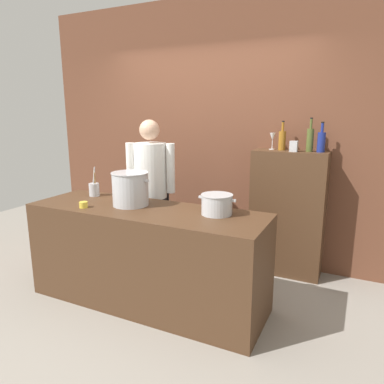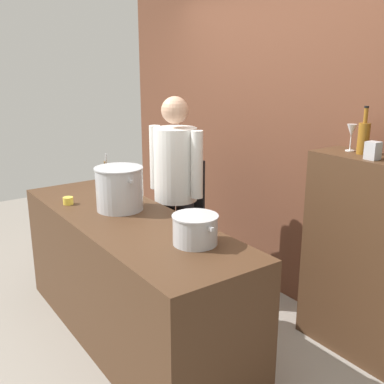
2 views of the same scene
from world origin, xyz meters
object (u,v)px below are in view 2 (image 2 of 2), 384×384
at_px(chef, 176,185).
at_px(stockpot_large, 119,189).
at_px(wine_glass_wide, 352,132).
at_px(utensil_crock, 105,181).
at_px(stockpot_small, 195,229).
at_px(butter_jar, 68,201).
at_px(spice_tin_silver, 373,151).
at_px(wine_bottle_amber, 364,137).

relative_size(chef, stockpot_large, 4.16).
relative_size(chef, wine_glass_wide, 9.41).
bearing_deg(stockpot_large, utensil_crock, 165.42).
distance_m(chef, stockpot_small, 1.08).
bearing_deg(wine_glass_wide, butter_jar, -132.59).
height_order(chef, butter_jar, chef).
xyz_separation_m(stockpot_small, spice_tin_silver, (0.42, 1.00, 0.41)).
height_order(utensil_crock, wine_glass_wide, wine_glass_wide).
distance_m(stockpot_small, wine_bottle_amber, 1.23).
xyz_separation_m(stockpot_small, wine_bottle_amber, (0.28, 1.10, 0.47)).
relative_size(utensil_crock, butter_jar, 3.97).
relative_size(stockpot_small, utensil_crock, 1.10).
bearing_deg(butter_jar, stockpot_small, 15.61).
relative_size(stockpot_small, spice_tin_silver, 3.06).
bearing_deg(utensil_crock, stockpot_large, -14.58).
distance_m(utensil_crock, spice_tin_silver, 2.06).
xyz_separation_m(chef, wine_bottle_amber, (1.24, 0.60, 0.49)).
distance_m(stockpot_large, butter_jar, 0.44).
bearing_deg(chef, wine_bottle_amber, -169.20).
xyz_separation_m(butter_jar, wine_bottle_amber, (1.44, 1.43, 0.53)).
bearing_deg(wine_bottle_amber, wine_glass_wide, 169.07).
relative_size(utensil_crock, wine_bottle_amber, 0.99).
relative_size(utensil_crock, wine_glass_wide, 1.69).
bearing_deg(stockpot_large, chef, 103.65).
relative_size(stockpot_large, utensil_crock, 1.34).
relative_size(stockpot_large, wine_glass_wide, 2.26).
relative_size(chef, stockpot_small, 5.04).
height_order(stockpot_small, wine_bottle_amber, wine_bottle_amber).
distance_m(chef, wine_bottle_amber, 1.46).
distance_m(stockpot_small, utensil_crock, 1.38).
bearing_deg(chef, wine_glass_wide, -166.32).
distance_m(wine_glass_wide, spice_tin_silver, 0.28).
relative_size(wine_bottle_amber, spice_tin_silver, 2.80).
bearing_deg(wine_glass_wide, utensil_crock, -145.95).
height_order(wine_bottle_amber, wine_glass_wide, wine_bottle_amber).
xyz_separation_m(stockpot_small, wine_glass_wide, (0.18, 1.12, 0.49)).
xyz_separation_m(stockpot_large, utensil_crock, (-0.55, 0.14, -0.08)).
bearing_deg(wine_glass_wide, spice_tin_silver, -26.02).
distance_m(chef, spice_tin_silver, 1.53).
bearing_deg(utensil_crock, chef, 45.56).
distance_m(stockpot_large, utensil_crock, 0.57).
bearing_deg(spice_tin_silver, stockpot_small, -112.75).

